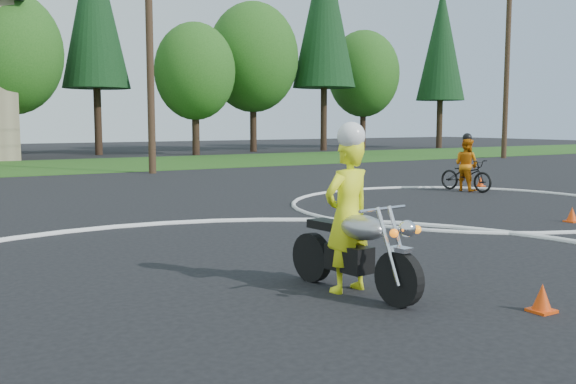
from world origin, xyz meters
TOP-DOWN VIEW (x-y plane):
  - course_markings at (2.17, 4.35)m, footprint 19.05×19.05m
  - primary_motorcycle at (1.01, 3.01)m, footprint 0.71×2.02m
  - rider_primary_grp at (1.00, 3.15)m, footprint 0.70×0.51m
  - rider_second_grp at (10.49, 10.18)m, footprint 0.79×1.78m
  - treeline at (14.78, 34.61)m, footprint 38.20×8.10m
  - utility_poles at (5.00, 21.00)m, footprint 41.60×1.12m

SIDE VIEW (x-z plane):
  - course_markings at x=2.17m, z-range -0.05..0.07m
  - primary_motorcycle at x=1.01m, z-range -0.02..1.05m
  - rider_second_grp at x=10.49m, z-range -0.24..1.41m
  - rider_primary_grp at x=1.00m, z-range -0.03..1.94m
  - utility_poles at x=5.00m, z-range 0.20..10.20m
  - treeline at x=14.78m, z-range -0.64..13.88m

